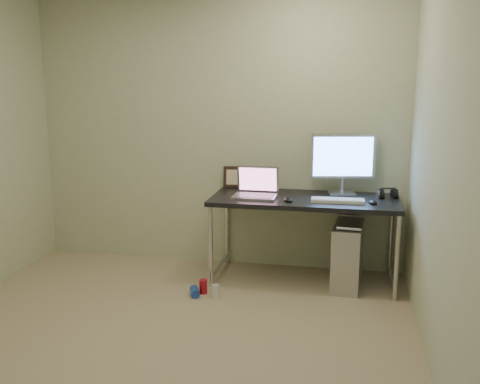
% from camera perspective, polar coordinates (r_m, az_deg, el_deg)
% --- Properties ---
extents(floor, '(3.50, 3.50, 0.00)m').
position_cam_1_polar(floor, '(3.77, -8.90, -15.80)').
color(floor, tan).
rests_on(floor, ground).
extents(wall_back, '(3.50, 0.02, 2.50)m').
position_cam_1_polar(wall_back, '(5.04, -2.45, 6.21)').
color(wall_back, beige).
rests_on(wall_back, ground).
extents(wall_right, '(0.02, 3.50, 2.50)m').
position_cam_1_polar(wall_right, '(3.21, 21.09, 2.27)').
color(wall_right, beige).
rests_on(wall_right, ground).
extents(desk, '(1.61, 0.70, 0.75)m').
position_cam_1_polar(desk, '(4.66, 6.90, -1.54)').
color(desk, black).
rests_on(desk, ground).
extents(tower_computer, '(0.27, 0.55, 0.59)m').
position_cam_1_polar(tower_computer, '(4.69, 11.40, -6.63)').
color(tower_computer, silver).
rests_on(tower_computer, ground).
extents(cable_a, '(0.01, 0.16, 0.69)m').
position_cam_1_polar(cable_a, '(5.00, 10.91, -3.95)').
color(cable_a, black).
rests_on(cable_a, ground).
extents(cable_b, '(0.02, 0.11, 0.71)m').
position_cam_1_polar(cable_b, '(4.99, 11.93, -4.27)').
color(cable_b, black).
rests_on(cable_b, ground).
extents(can_red, '(0.08, 0.08, 0.12)m').
position_cam_1_polar(can_red, '(4.52, -3.94, -10.03)').
color(can_red, red).
rests_on(can_red, ground).
extents(can_white, '(0.08, 0.08, 0.11)m').
position_cam_1_polar(can_white, '(4.42, -2.65, -10.55)').
color(can_white, silver).
rests_on(can_white, ground).
extents(can_blue, '(0.12, 0.15, 0.07)m').
position_cam_1_polar(can_blue, '(4.49, -4.86, -10.56)').
color(can_blue, '#1C42B9').
rests_on(can_blue, ground).
extents(laptop, '(0.37, 0.31, 0.25)m').
position_cam_1_polar(laptop, '(4.65, 1.72, 0.25)').
color(laptop, silver).
rests_on(laptop, desk).
extents(monitor, '(0.57, 0.21, 0.53)m').
position_cam_1_polar(monitor, '(4.79, 10.94, 3.46)').
color(monitor, silver).
rests_on(monitor, desk).
extents(keyboard, '(0.44, 0.15, 0.03)m').
position_cam_1_polar(keyboard, '(4.51, 10.37, -0.90)').
color(keyboard, silver).
rests_on(keyboard, desk).
extents(mouse_right, '(0.09, 0.12, 0.04)m').
position_cam_1_polar(mouse_right, '(4.51, 14.00, -1.00)').
color(mouse_right, black).
rests_on(mouse_right, desk).
extents(mouse_left, '(0.11, 0.14, 0.04)m').
position_cam_1_polar(mouse_left, '(4.48, 5.17, -0.73)').
color(mouse_left, black).
rests_on(mouse_left, desk).
extents(headphones, '(0.19, 0.11, 0.11)m').
position_cam_1_polar(headphones, '(4.76, 15.44, -0.26)').
color(headphones, black).
rests_on(headphones, desk).
extents(picture_frame, '(0.26, 0.09, 0.20)m').
position_cam_1_polar(picture_frame, '(5.03, -0.35, 1.61)').
color(picture_frame, black).
rests_on(picture_frame, desk).
extents(webcam, '(0.04, 0.03, 0.11)m').
position_cam_1_polar(webcam, '(4.91, 2.09, 1.15)').
color(webcam, silver).
rests_on(webcam, desk).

